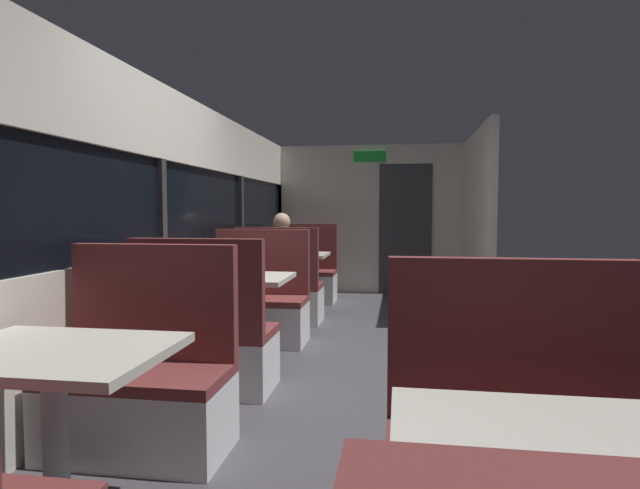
{
  "coord_description": "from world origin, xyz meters",
  "views": [
    {
      "loc": [
        0.46,
        -3.93,
        1.29
      ],
      "look_at": [
        -0.53,
        2.55,
        0.86
      ],
      "focal_mm": 29.14,
      "sensor_mm": 36.0,
      "label": 1
    }
  ],
  "objects_px": {
    "dining_table_near_window": "(53,373)",
    "bench_mid_window_facing_end": "(206,345)",
    "dining_table_far_window": "(292,261)",
    "bench_far_window_facing_end": "(280,294)",
    "bench_mid_window_facing_entry": "(258,309)",
    "dining_table_mid_window": "(236,288)",
    "seated_passenger": "(281,275)",
    "bench_far_window_facing_entry": "(302,278)",
    "bench_near_window_facing_entry": "(141,390)",
    "coffee_cup_primary": "(215,272)",
    "bench_front_aisle_facing_entry": "(516,471)"
  },
  "relations": [
    {
      "from": "dining_table_near_window",
      "to": "bench_mid_window_facing_end",
      "type": "relative_size",
      "value": 0.82
    },
    {
      "from": "dining_table_far_window",
      "to": "bench_far_window_facing_end",
      "type": "bearing_deg",
      "value": -90.0
    },
    {
      "from": "bench_mid_window_facing_entry",
      "to": "dining_table_far_window",
      "type": "bearing_deg",
      "value": 90.0
    },
    {
      "from": "bench_mid_window_facing_entry",
      "to": "dining_table_mid_window",
      "type": "bearing_deg",
      "value": -90.0
    },
    {
      "from": "dining_table_far_window",
      "to": "seated_passenger",
      "type": "bearing_deg",
      "value": -90.0
    },
    {
      "from": "bench_far_window_facing_end",
      "to": "bench_far_window_facing_entry",
      "type": "xyz_separation_m",
      "value": [
        0.0,
        1.4,
        0.0
      ]
    },
    {
      "from": "bench_far_window_facing_end",
      "to": "seated_passenger",
      "type": "xyz_separation_m",
      "value": [
        0.0,
        0.07,
        0.21
      ]
    },
    {
      "from": "bench_mid_window_facing_entry",
      "to": "bench_near_window_facing_entry",
      "type": "bearing_deg",
      "value": -90.0
    },
    {
      "from": "coffee_cup_primary",
      "to": "bench_far_window_facing_entry",
      "type": "bearing_deg",
      "value": 87.51
    },
    {
      "from": "dining_table_mid_window",
      "to": "dining_table_far_window",
      "type": "height_order",
      "value": "same"
    },
    {
      "from": "bench_mid_window_facing_end",
      "to": "seated_passenger",
      "type": "height_order",
      "value": "seated_passenger"
    },
    {
      "from": "bench_mid_window_facing_entry",
      "to": "coffee_cup_primary",
      "type": "bearing_deg",
      "value": -99.57
    },
    {
      "from": "seated_passenger",
      "to": "coffee_cup_primary",
      "type": "height_order",
      "value": "seated_passenger"
    },
    {
      "from": "seated_passenger",
      "to": "bench_mid_window_facing_entry",
      "type": "bearing_deg",
      "value": -90.0
    },
    {
      "from": "bench_near_window_facing_entry",
      "to": "dining_table_mid_window",
      "type": "distance_m",
      "value": 1.66
    },
    {
      "from": "bench_mid_window_facing_entry",
      "to": "bench_far_window_facing_end",
      "type": "relative_size",
      "value": 1.0
    },
    {
      "from": "bench_near_window_facing_entry",
      "to": "bench_mid_window_facing_end",
      "type": "bearing_deg",
      "value": 90.0
    },
    {
      "from": "bench_far_window_facing_entry",
      "to": "bench_mid_window_facing_end",
      "type": "bearing_deg",
      "value": -90.0
    },
    {
      "from": "bench_far_window_facing_entry",
      "to": "dining_table_near_window",
      "type": "bearing_deg",
      "value": -90.0
    },
    {
      "from": "dining_table_near_window",
      "to": "dining_table_far_window",
      "type": "distance_m",
      "value": 4.66
    },
    {
      "from": "bench_far_window_facing_end",
      "to": "bench_front_aisle_facing_entry",
      "type": "xyz_separation_m",
      "value": [
        1.79,
        -3.86,
        0.0
      ]
    },
    {
      "from": "bench_far_window_facing_end",
      "to": "bench_far_window_facing_entry",
      "type": "bearing_deg",
      "value": 90.0
    },
    {
      "from": "dining_table_far_window",
      "to": "coffee_cup_primary",
      "type": "distance_m",
      "value": 2.44
    },
    {
      "from": "bench_near_window_facing_entry",
      "to": "seated_passenger",
      "type": "relative_size",
      "value": 0.87
    },
    {
      "from": "dining_table_far_window",
      "to": "dining_table_mid_window",
      "type": "bearing_deg",
      "value": -90.0
    },
    {
      "from": "dining_table_far_window",
      "to": "bench_mid_window_facing_end",
      "type": "bearing_deg",
      "value": -90.0
    },
    {
      "from": "bench_far_window_facing_entry",
      "to": "dining_table_mid_window",
      "type": "bearing_deg",
      "value": -90.0
    },
    {
      "from": "bench_near_window_facing_entry",
      "to": "bench_front_aisle_facing_entry",
      "type": "height_order",
      "value": "same"
    },
    {
      "from": "dining_table_near_window",
      "to": "dining_table_mid_window",
      "type": "height_order",
      "value": "same"
    },
    {
      "from": "bench_near_window_facing_entry",
      "to": "dining_table_mid_window",
      "type": "bearing_deg",
      "value": 90.0
    },
    {
      "from": "dining_table_mid_window",
      "to": "seated_passenger",
      "type": "distance_m",
      "value": 1.7
    },
    {
      "from": "bench_mid_window_facing_end",
      "to": "bench_near_window_facing_entry",
      "type": "bearing_deg",
      "value": -90.0
    },
    {
      "from": "dining_table_far_window",
      "to": "bench_far_window_facing_entry",
      "type": "bearing_deg",
      "value": 90.0
    },
    {
      "from": "dining_table_near_window",
      "to": "dining_table_mid_window",
      "type": "distance_m",
      "value": 2.33
    },
    {
      "from": "bench_mid_window_facing_entry",
      "to": "bench_far_window_facing_entry",
      "type": "relative_size",
      "value": 1.0
    },
    {
      "from": "dining_table_near_window",
      "to": "bench_mid_window_facing_entry",
      "type": "xyz_separation_m",
      "value": [
        0.0,
        3.03,
        -0.31
      ]
    },
    {
      "from": "coffee_cup_primary",
      "to": "dining_table_far_window",
      "type": "bearing_deg",
      "value": 86.8
    },
    {
      "from": "seated_passenger",
      "to": "coffee_cup_primary",
      "type": "xyz_separation_m",
      "value": [
        -0.14,
        -1.81,
        0.25
      ]
    },
    {
      "from": "bench_near_window_facing_entry",
      "to": "bench_mid_window_facing_end",
      "type": "xyz_separation_m",
      "value": [
        0.0,
        0.93,
        0.0
      ]
    },
    {
      "from": "seated_passenger",
      "to": "bench_near_window_facing_entry",
      "type": "bearing_deg",
      "value": -90.0
    },
    {
      "from": "dining_table_near_window",
      "to": "coffee_cup_primary",
      "type": "height_order",
      "value": "coffee_cup_primary"
    },
    {
      "from": "bench_far_window_facing_end",
      "to": "seated_passenger",
      "type": "height_order",
      "value": "seated_passenger"
    },
    {
      "from": "bench_near_window_facing_entry",
      "to": "bench_far_window_facing_end",
      "type": "bearing_deg",
      "value": 90.0
    },
    {
      "from": "dining_table_mid_window",
      "to": "bench_near_window_facing_entry",
      "type": "bearing_deg",
      "value": -90.0
    },
    {
      "from": "bench_far_window_facing_entry",
      "to": "bench_front_aisle_facing_entry",
      "type": "xyz_separation_m",
      "value": [
        1.79,
        -5.26,
        0.0
      ]
    },
    {
      "from": "dining_table_near_window",
      "to": "bench_front_aisle_facing_entry",
      "type": "bearing_deg",
      "value": 3.18
    },
    {
      "from": "bench_mid_window_facing_entry",
      "to": "seated_passenger",
      "type": "bearing_deg",
      "value": 90.0
    },
    {
      "from": "dining_table_near_window",
      "to": "coffee_cup_primary",
      "type": "xyz_separation_m",
      "value": [
        -0.14,
        2.22,
        0.15
      ]
    },
    {
      "from": "dining_table_mid_window",
      "to": "bench_far_window_facing_entry",
      "type": "relative_size",
      "value": 0.82
    },
    {
      "from": "seated_passenger",
      "to": "dining_table_mid_window",
      "type": "bearing_deg",
      "value": -90.0
    }
  ]
}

